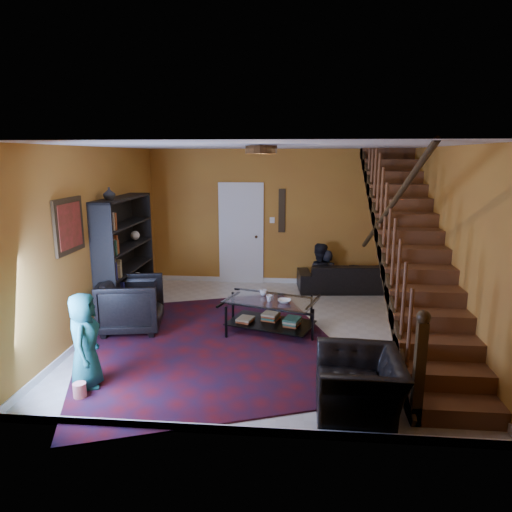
{
  "coord_description": "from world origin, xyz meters",
  "views": [
    {
      "loc": [
        0.47,
        -6.68,
        2.67
      ],
      "look_at": [
        -0.18,
        0.4,
        1.1
      ],
      "focal_mm": 32.0,
      "sensor_mm": 36.0,
      "label": 1
    }
  ],
  "objects": [
    {
      "name": "cup_a",
      "position": [
        -0.04,
        0.2,
        0.55
      ],
      "size": [
        0.13,
        0.13,
        0.09
      ],
      "primitive_type": "imported",
      "rotation": [
        0.0,
        0.0,
        0.1
      ],
      "color": "#999999",
      "rests_on": "coffee_table"
    },
    {
      "name": "popcorn_bucket",
      "position": [
        -1.92,
        -2.23,
        0.1
      ],
      "size": [
        0.17,
        0.17,
        0.17
      ],
      "primitive_type": "cylinder",
      "rotation": [
        0.0,
        0.0,
        0.22
      ],
      "color": "red",
      "rests_on": "rug"
    },
    {
      "name": "bowl",
      "position": [
        0.3,
        -0.14,
        0.53
      ],
      "size": [
        0.21,
        0.21,
        0.05
      ],
      "primitive_type": "imported",
      "rotation": [
        0.0,
        0.0,
        -0.08
      ],
      "color": "#999999",
      "rests_on": "coffee_table"
    },
    {
      "name": "door",
      "position": [
        -0.7,
        2.73,
        1.02
      ],
      "size": [
        0.82,
        0.05,
        2.05
      ],
      "primitive_type": "cube",
      "color": "silver",
      "rests_on": "floor"
    },
    {
      "name": "staircase",
      "position": [
        2.12,
        -0.0,
        1.4
      ],
      "size": [
        0.95,
        5.02,
        3.18
      ],
      "color": "brown",
      "rests_on": "floor"
    },
    {
      "name": "room",
      "position": [
        -1.33,
        1.33,
        0.05
      ],
      "size": [
        5.5,
        5.5,
        5.5
      ],
      "color": "#B67B28",
      "rests_on": "ground"
    },
    {
      "name": "ceiling_fixture",
      "position": [
        0.0,
        -0.8,
        2.74
      ],
      "size": [
        0.4,
        0.4,
        0.1
      ],
      "primitive_type": "cylinder",
      "color": "#3F2814",
      "rests_on": "room"
    },
    {
      "name": "wall_hanging",
      "position": [
        0.15,
        2.73,
        1.55
      ],
      "size": [
        0.14,
        0.03,
        0.9
      ],
      "primitive_type": "cube",
      "color": "black",
      "rests_on": "room"
    },
    {
      "name": "coffee_table",
      "position": [
        0.09,
        -0.02,
        0.3
      ],
      "size": [
        1.51,
        1.15,
        0.51
      ],
      "rotation": [
        0.0,
        0.0,
        -0.31
      ],
      "color": "black",
      "rests_on": "floor"
    },
    {
      "name": "vase",
      "position": [
        -2.41,
        0.1,
        2.1
      ],
      "size": [
        0.18,
        0.18,
        0.19
      ],
      "primitive_type": "imported",
      "color": "#999999",
      "rests_on": "bookshelf"
    },
    {
      "name": "framed_picture",
      "position": [
        -2.57,
        -0.9,
        1.75
      ],
      "size": [
        0.04,
        0.74,
        0.74
      ],
      "primitive_type": "cube",
      "color": "maroon",
      "rests_on": "room"
    },
    {
      "name": "floor",
      "position": [
        0.0,
        0.0,
        0.0
      ],
      "size": [
        5.5,
        5.5,
        0.0
      ],
      "primitive_type": "plane",
      "color": "beige",
      "rests_on": "ground"
    },
    {
      "name": "person_adult_a",
      "position": [
        1.07,
        2.35,
        0.19
      ],
      "size": [
        0.48,
        0.34,
        1.27
      ],
      "primitive_type": "imported",
      "rotation": [
        0.0,
        0.0,
        3.07
      ],
      "color": "black",
      "rests_on": "sofa"
    },
    {
      "name": "person_adult_b",
      "position": [
        0.92,
        2.35,
        0.25
      ],
      "size": [
        0.7,
        0.55,
        1.4
      ],
      "primitive_type": "imported",
      "rotation": [
        0.0,
        0.0,
        3.17
      ],
      "color": "black",
      "rests_on": "sofa"
    },
    {
      "name": "rug",
      "position": [
        -0.77,
        -0.62,
        0.01
      ],
      "size": [
        4.73,
        5.03,
        0.02
      ],
      "primitive_type": "cube",
      "rotation": [
        0.0,
        0.0,
        0.34
      ],
      "color": "#460C12",
      "rests_on": "floor"
    },
    {
      "name": "armchair_left",
      "position": [
        -2.05,
        -0.18,
        0.42
      ],
      "size": [
        1.06,
        1.04,
        0.84
      ],
      "primitive_type": "imported",
      "rotation": [
        0.0,
        0.0,
        1.75
      ],
      "color": "black",
      "rests_on": "floor"
    },
    {
      "name": "person_child",
      "position": [
        -1.95,
        -1.96,
        0.58
      ],
      "size": [
        0.48,
        0.63,
        1.15
      ],
      "primitive_type": "imported",
      "rotation": [
        0.0,
        0.0,
        1.79
      ],
      "color": "#175759",
      "rests_on": "armchair_left"
    },
    {
      "name": "sofa",
      "position": [
        1.48,
        2.3,
        0.28
      ],
      "size": [
        2.01,
        0.94,
        0.57
      ],
      "primitive_type": "imported",
      "rotation": [
        0.0,
        0.0,
        3.24
      ],
      "color": "black",
      "rests_on": "floor"
    },
    {
      "name": "cup_b",
      "position": [
        0.07,
        -0.09,
        0.55
      ],
      "size": [
        0.11,
        0.11,
        0.09
      ],
      "primitive_type": "imported",
      "rotation": [
        0.0,
        0.0,
        -0.13
      ],
      "color": "#999999",
      "rests_on": "coffee_table"
    },
    {
      "name": "armchair_right",
      "position": [
        1.15,
        -2.25,
        0.32
      ],
      "size": [
        0.89,
        1.01,
        0.65
      ],
      "primitive_type": "imported",
      "rotation": [
        0.0,
        0.0,
        -1.59
      ],
      "color": "black",
      "rests_on": "floor"
    },
    {
      "name": "bookshelf",
      "position": [
        -2.4,
        0.6,
        0.96
      ],
      "size": [
        0.35,
        1.8,
        2.0
      ],
      "color": "black",
      "rests_on": "floor"
    }
  ]
}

